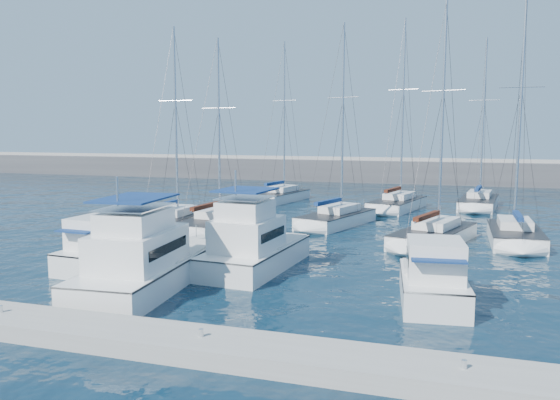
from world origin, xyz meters
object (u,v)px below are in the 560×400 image
(motor_yacht_port_inner, at_px, (147,263))
(sailboat_mid_e, at_px, (515,235))
(motor_yacht_stbd_inner, at_px, (252,248))
(sailboat_back_b, at_px, (397,203))
(sailboat_mid_a, at_px, (173,221))
(motor_yacht_stbd_outer, at_px, (433,282))
(sailboat_back_c, at_px, (479,202))
(motor_yacht_port_outer, at_px, (104,250))
(sailboat_mid_c, at_px, (337,218))
(sailboat_mid_b, at_px, (215,223))
(sailboat_back_a, at_px, (281,196))
(sailboat_mid_d, at_px, (434,235))

(motor_yacht_port_inner, height_order, sailboat_mid_e, sailboat_mid_e)
(motor_yacht_stbd_inner, distance_m, sailboat_back_b, 25.17)
(sailboat_back_b, bearing_deg, sailboat_mid_a, -121.33)
(motor_yacht_stbd_outer, relative_size, sailboat_back_c, 0.35)
(motor_yacht_stbd_outer, distance_m, sailboat_back_c, 31.42)
(motor_yacht_port_outer, relative_size, sailboat_mid_c, 0.38)
(motor_yacht_port_outer, bearing_deg, sailboat_mid_c, 65.33)
(sailboat_mid_b, distance_m, sailboat_back_c, 26.29)
(sailboat_mid_c, relative_size, sailboat_back_a, 0.94)
(motor_yacht_port_outer, relative_size, sailboat_back_c, 0.37)
(sailboat_mid_d, bearing_deg, sailboat_back_b, 122.01)
(sailboat_mid_c, bearing_deg, sailboat_back_b, 87.58)
(motor_yacht_port_outer, xyz_separation_m, sailboat_mid_a, (-2.24, 11.67, -0.41))
(sailboat_mid_a, height_order, sailboat_back_b, sailboat_back_b)
(sailboat_mid_b, relative_size, sailboat_mid_e, 0.88)
(sailboat_back_a, bearing_deg, motor_yacht_stbd_outer, -50.26)
(motor_yacht_port_outer, xyz_separation_m, motor_yacht_stbd_outer, (16.69, -1.17, 0.00))
(sailboat_mid_d, distance_m, sailboat_back_b, 15.29)
(sailboat_back_c, bearing_deg, motor_yacht_stbd_inner, -106.06)
(sailboat_back_c, bearing_deg, motor_yacht_port_inner, -108.39)
(motor_yacht_port_outer, distance_m, motor_yacht_port_inner, 4.77)
(sailboat_back_b, bearing_deg, motor_yacht_stbd_inner, -87.93)
(motor_yacht_port_inner, height_order, sailboat_mid_d, sailboat_mid_d)
(motor_yacht_port_outer, height_order, sailboat_mid_a, sailboat_mid_a)
(sailboat_back_c, bearing_deg, sailboat_mid_b, -128.09)
(sailboat_mid_b, xyz_separation_m, sailboat_back_a, (-0.45, 17.48, 0.03))
(motor_yacht_port_outer, xyz_separation_m, sailboat_back_b, (12.71, 26.54, -0.39))
(sailboat_back_a, bearing_deg, sailboat_mid_e, -25.61)
(motor_yacht_port_inner, bearing_deg, sailboat_mid_c, 71.24)
(motor_yacht_stbd_inner, relative_size, sailboat_back_c, 0.50)
(motor_yacht_port_outer, bearing_deg, sailboat_back_c, 60.51)
(motor_yacht_stbd_outer, bearing_deg, sailboat_mid_a, 139.40)
(motor_yacht_stbd_inner, height_order, sailboat_mid_a, sailboat_mid_a)
(sailboat_mid_a, relative_size, sailboat_mid_c, 0.97)
(sailboat_mid_c, height_order, sailboat_back_c, sailboat_back_c)
(motor_yacht_port_inner, distance_m, sailboat_mid_c, 19.71)
(sailboat_mid_d, xyz_separation_m, sailboat_mid_e, (4.95, 1.64, 0.02))
(sailboat_mid_c, bearing_deg, sailboat_mid_a, -138.88)
(sailboat_mid_a, bearing_deg, sailboat_mid_b, 0.89)
(sailboat_mid_a, bearing_deg, sailboat_mid_e, 4.32)
(sailboat_back_c, bearing_deg, sailboat_back_b, -146.21)
(motor_yacht_port_outer, distance_m, motor_yacht_stbd_outer, 16.73)
(sailboat_mid_c, distance_m, sailboat_back_a, 15.17)
(sailboat_mid_c, bearing_deg, sailboat_mid_e, 2.99)
(motor_yacht_port_inner, relative_size, sailboat_mid_c, 0.66)
(sailboat_back_b, bearing_deg, motor_yacht_port_inner, -92.79)
(sailboat_mid_e, bearing_deg, sailboat_mid_d, -161.12)
(sailboat_mid_a, relative_size, sailboat_mid_b, 1.07)
(sailboat_back_b, bearing_deg, motor_yacht_port_outer, -101.79)
(motor_yacht_port_outer, height_order, sailboat_back_b, sailboat_back_b)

